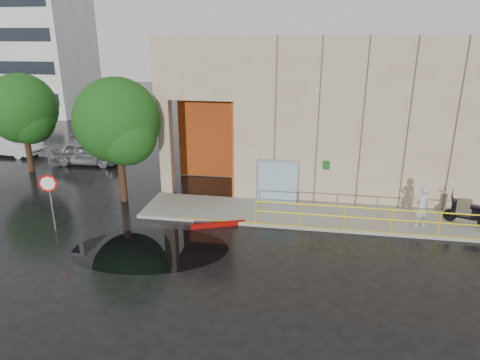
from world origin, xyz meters
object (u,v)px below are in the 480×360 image
(stop_sign, at_px, (49,190))
(tree_near, at_px, (119,124))
(car_b, at_px, (8,144))
(car_a, at_px, (87,153))
(person, at_px, (422,207))
(red_curb, at_px, (218,225))
(car_c, at_px, (102,142))
(tree_far, at_px, (24,111))
(scooter, at_px, (470,206))

(stop_sign, height_order, tree_near, tree_near)
(tree_near, bearing_deg, car_b, 149.38)
(car_a, height_order, car_b, car_b)
(person, xyz_separation_m, red_curb, (-8.62, -1.08, -1.01))
(person, bearing_deg, red_curb, -14.41)
(stop_sign, xyz_separation_m, car_c, (-4.25, 12.86, -1.24))
(person, bearing_deg, car_b, -38.92)
(person, relative_size, car_b, 0.40)
(car_c, bearing_deg, person, -109.08)
(person, distance_m, tree_near, 14.18)
(person, relative_size, tree_far, 0.32)
(stop_sign, height_order, tree_far, tree_far)
(person, distance_m, stop_sign, 15.70)
(car_b, bearing_deg, person, -102.22)
(stop_sign, bearing_deg, person, 13.92)
(tree_far, bearing_deg, car_b, 141.42)
(stop_sign, distance_m, tree_near, 4.57)
(tree_near, bearing_deg, red_curb, -22.30)
(scooter, relative_size, stop_sign, 0.76)
(tree_far, bearing_deg, car_a, 38.66)
(car_a, xyz_separation_m, car_b, (-6.46, 1.10, 0.02))
(tree_far, bearing_deg, stop_sign, -50.64)
(car_a, relative_size, car_b, 0.94)
(scooter, height_order, tree_near, tree_near)
(stop_sign, relative_size, car_a, 0.57)
(person, bearing_deg, scooter, 176.09)
(scooter, xyz_separation_m, stop_sign, (-17.58, -3.34, 0.87))
(scooter, xyz_separation_m, car_a, (-21.21, 6.21, -0.23))
(red_curb, height_order, tree_near, tree_near)
(car_a, distance_m, tree_near, 8.46)
(red_curb, distance_m, car_a, 13.17)
(tree_near, bearing_deg, tree_far, 153.99)
(scooter, height_order, car_b, scooter)
(person, bearing_deg, stop_sign, -11.78)
(car_b, distance_m, car_c, 6.25)
(car_a, xyz_separation_m, tree_far, (-2.54, -2.03, 2.95))
(red_curb, height_order, car_c, car_c)
(person, distance_m, tree_far, 22.32)
(car_c, xyz_separation_m, tree_near, (5.85, -9.13, 3.33))
(car_c, bearing_deg, stop_sign, -153.45)
(car_a, relative_size, tree_far, 0.75)
(person, height_order, tree_far, tree_far)
(scooter, relative_size, tree_far, 0.33)
(person, height_order, car_c, person)
(tree_near, bearing_deg, car_a, 131.99)
(person, relative_size, tree_near, 0.31)
(car_a, relative_size, car_c, 1.05)
(scooter, distance_m, car_a, 22.10)
(tree_near, xyz_separation_m, tree_far, (-7.78, 3.79, -0.24))
(stop_sign, bearing_deg, car_b, 137.60)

